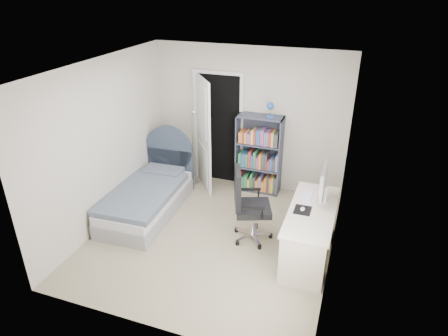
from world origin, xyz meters
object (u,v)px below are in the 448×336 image
(nightstand, at_px, (178,157))
(desk, at_px, (310,230))
(bookcase, at_px, (259,158))
(office_chair, at_px, (247,202))
(bed, at_px, (149,196))
(floor_lamp, at_px, (194,155))

(nightstand, distance_m, desk, 3.09)
(bookcase, distance_m, office_chair, 1.51)
(bed, xyz_separation_m, bookcase, (1.51, 1.28, 0.36))
(nightstand, xyz_separation_m, floor_lamp, (0.37, -0.12, 0.16))
(bed, distance_m, desk, 2.66)
(floor_lamp, distance_m, office_chair, 1.92)
(nightstand, bearing_deg, floor_lamp, -17.88)
(bed, distance_m, bookcase, 2.01)
(floor_lamp, height_order, bookcase, bookcase)
(bed, bearing_deg, floor_lamp, 73.36)
(bookcase, bearing_deg, office_chair, -81.84)
(floor_lamp, bearing_deg, bookcase, 8.37)
(bed, relative_size, nightstand, 3.03)
(bed, height_order, nightstand, bed)
(bookcase, bearing_deg, desk, -54.09)
(bookcase, relative_size, desk, 1.11)
(bed, distance_m, nightstand, 1.24)
(bed, bearing_deg, desk, -6.32)
(office_chair, bearing_deg, desk, -4.63)
(desk, height_order, office_chair, desk)
(office_chair, bearing_deg, nightstand, 140.70)
(floor_lamp, bearing_deg, office_chair, -43.60)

